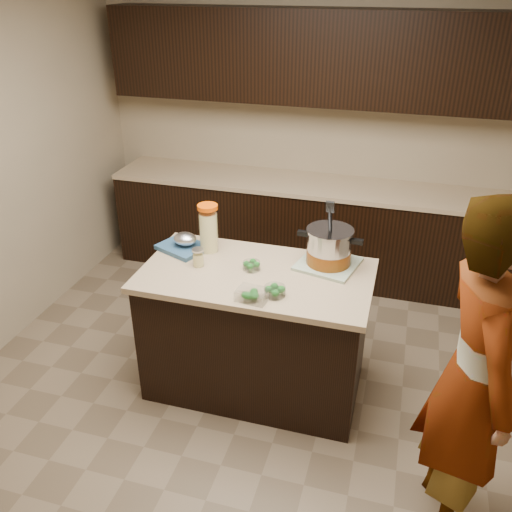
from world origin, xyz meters
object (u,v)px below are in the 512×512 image
Objects in this scene: island at (256,331)px; person at (474,379)px; stock_pot at (329,249)px; lemonade_pitcher at (209,230)px.

island is 1.51m from person.
island is 3.43× the size of stock_pot.
island is 0.80× the size of person.
person reaches higher than island.
person is at bearing -29.21° from island.
island is 4.45× the size of lemonade_pitcher.
stock_pot reaches higher than island.
island is at bearing -148.03° from stock_pot.
person is at bearing -28.93° from lemonade_pitcher.
person is at bearing -44.19° from stock_pot.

